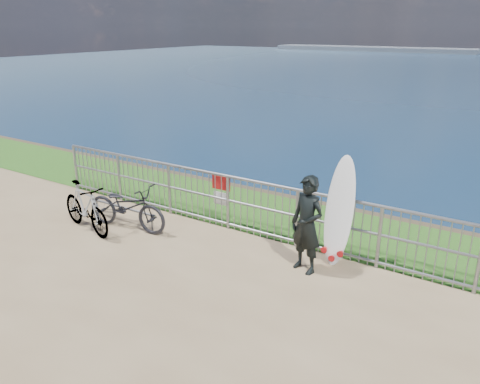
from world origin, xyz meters
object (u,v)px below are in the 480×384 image
Objects in this scene: bicycle_far at (85,207)px; surfboard at (339,215)px; surfer at (307,225)px; bicycle_near at (127,207)px.

surfboard is at bearing -60.70° from bicycle_far.
surfboard is 4.86m from bicycle_far.
surfboard is 1.15× the size of bicycle_far.
bicycle_far is (-4.63, -1.42, -0.37)m from surfboard.
surfer is at bearing -66.40° from bicycle_far.
surfer is 0.64m from surfboard.
surfboard is (0.32, 0.56, 0.04)m from surfer.
bicycle_far is (-4.31, -0.86, -0.33)m from surfer.
surfer is 3.73m from bicycle_near.
bicycle_far is (-0.61, -0.50, 0.02)m from bicycle_near.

